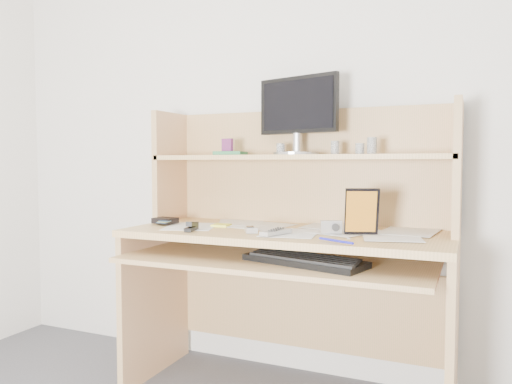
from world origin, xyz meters
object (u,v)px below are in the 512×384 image
at_px(tv_remote, 276,232).
at_px(game_case, 362,211).
at_px(desk, 292,240).
at_px(keyboard, 304,260).
at_px(monitor, 298,113).

relative_size(tv_remote, game_case, 0.84).
height_order(tv_remote, game_case, game_case).
xyz_separation_m(desk, keyboard, (0.15, -0.27, -0.03)).
xyz_separation_m(keyboard, game_case, (0.19, 0.15, 0.18)).
relative_size(keyboard, monitor, 1.26).
bearing_deg(keyboard, desk, 132.94).
relative_size(desk, monitor, 3.41).
xyz_separation_m(tv_remote, monitor, (-0.02, 0.33, 0.51)).
bearing_deg(game_case, desk, 139.30).
bearing_deg(keyboard, monitor, 127.56).
xyz_separation_m(keyboard, tv_remote, (-0.13, 0.03, 0.10)).
height_order(desk, monitor, monitor).
xyz_separation_m(desk, game_case, (0.34, -0.12, 0.16)).
bearing_deg(monitor, desk, -68.44).
bearing_deg(desk, monitor, 95.58).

